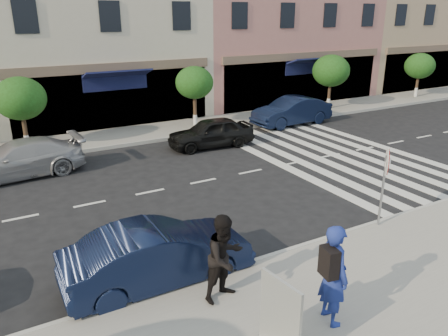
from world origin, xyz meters
TOP-DOWN VIEW (x-y plane):
  - ground at (0.00, 0.00)m, footprint 120.00×120.00m
  - sidewalk_near at (0.00, -3.75)m, footprint 60.00×4.50m
  - sidewalk_far at (0.00, 11.00)m, footprint 60.00×3.00m
  - building_centre at (-0.50, 17.00)m, footprint 11.00×9.00m
  - building_east_far at (24.00, 17.00)m, footprint 12.00×9.00m
  - street_tree_wb at (-5.00, 10.80)m, footprint 2.10×2.10m
  - street_tree_c at (3.00, 10.80)m, footprint 1.90×1.90m
  - street_tree_ea at (12.00, 10.80)m, footprint 2.20×2.20m
  - street_tree_eb at (20.00, 10.80)m, footprint 2.00×2.00m
  - stop_sign at (2.55, -1.67)m, footprint 0.73×0.34m
  - photographer at (-1.34, -3.98)m, footprint 0.60×0.80m
  - walker at (-2.73, -2.38)m, footprint 1.04×0.89m
  - poster_board at (-2.69, -4.18)m, footprint 0.37×0.94m
  - car_near_mid at (-3.63, -1.00)m, footprint 4.18×1.47m
  - car_far_left at (-5.59, 7.74)m, footprint 4.67×2.17m
  - car_far_mid at (2.23, 7.61)m, footprint 3.94×1.83m
  - car_far_right at (7.86, 9.10)m, footprint 4.50×1.73m

SIDE VIEW (x-z plane):
  - ground at x=0.00m, z-range 0.00..0.00m
  - sidewalk_near at x=0.00m, z-range 0.00..0.15m
  - sidewalk_far at x=0.00m, z-range 0.00..0.15m
  - car_far_mid at x=2.23m, z-range 0.00..1.31m
  - car_far_left at x=-5.59m, z-range 0.00..1.32m
  - car_near_mid at x=-3.63m, z-range 0.00..1.38m
  - car_far_right at x=7.86m, z-range 0.00..1.46m
  - poster_board at x=-2.69m, z-range 0.13..1.57m
  - walker at x=-2.73m, z-range 0.15..1.99m
  - photographer at x=-1.34m, z-range 0.15..2.15m
  - stop_sign at x=2.55m, z-range 0.67..2.90m
  - street_tree_eb at x=20.00m, z-range 0.75..3.69m
  - street_tree_wb at x=-5.00m, z-range 0.78..3.84m
  - street_tree_c at x=3.00m, z-range 0.84..3.87m
  - street_tree_ea at x=12.00m, z-range 0.80..3.99m
  - building_centre at x=-0.50m, z-range 0.00..11.00m
  - building_east_far at x=24.00m, z-range 0.00..12.00m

